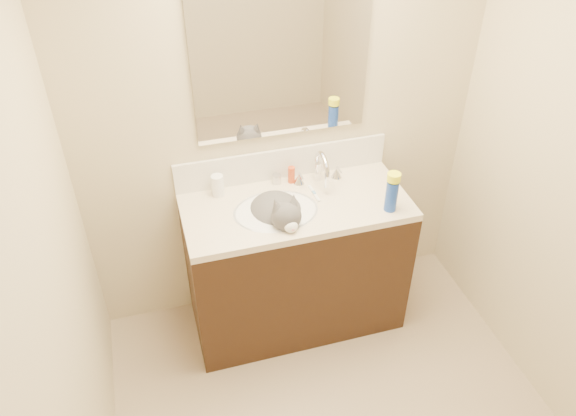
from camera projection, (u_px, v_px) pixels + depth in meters
room_shell at (385, 220)px, 1.83m from camera, size 2.24×2.54×2.52m
vanity_cabinet at (296, 266)px, 3.22m from camera, size 1.20×0.55×0.82m
counter_slab at (296, 207)px, 2.96m from camera, size 1.20×0.55×0.04m
basin at (276, 221)px, 2.95m from camera, size 0.45×0.36×0.14m
faucet at (321, 171)px, 3.05m from camera, size 0.28×0.20×0.21m
cat at (278, 215)px, 2.92m from camera, size 0.36×0.42×0.32m
backsplash at (283, 163)px, 3.10m from camera, size 1.20×0.02×0.18m
mirror at (282, 62)px, 2.74m from camera, size 0.90×0.02×0.80m
pill_bottle at (218, 185)px, 2.98m from camera, size 0.07×0.07×0.12m
pill_label at (218, 188)px, 2.99m from camera, size 0.07×0.07×0.04m
silver_jar at (277, 179)px, 3.09m from camera, size 0.06×0.06×0.06m
amber_bottle at (291, 175)px, 3.09m from camera, size 0.05×0.05×0.10m
toothbrush at (314, 193)px, 3.02m from camera, size 0.02×0.15×0.01m
toothbrush_head at (314, 193)px, 3.02m from camera, size 0.02×0.03×0.01m
spray_can at (391, 196)px, 2.86m from camera, size 0.07×0.07×0.17m
spray_cap at (394, 177)px, 2.79m from camera, size 0.08×0.08×0.04m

